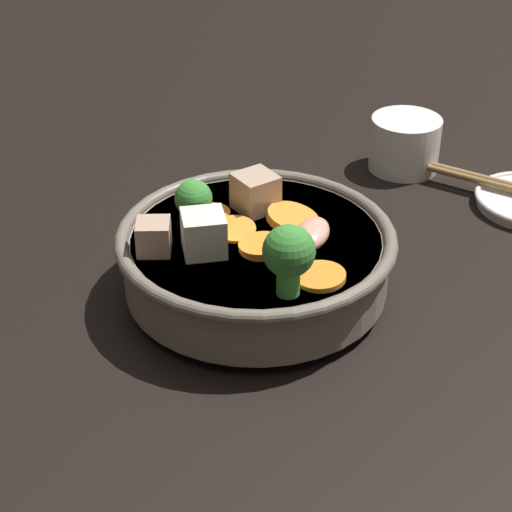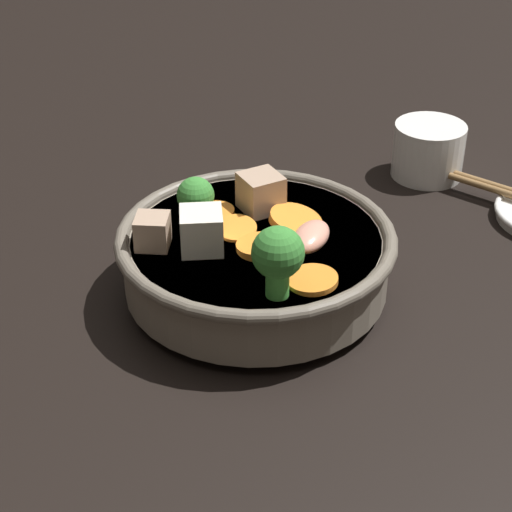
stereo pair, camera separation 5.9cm
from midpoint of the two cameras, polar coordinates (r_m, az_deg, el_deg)
The scene contains 3 objects.
ground_plane at distance 0.74m, azimuth -2.30°, elevation -2.55°, with size 3.00×3.00×0.00m, color black.
stirfry_bowl at distance 0.72m, azimuth -2.40°, elevation 0.09°, with size 0.23×0.23×0.11m.
tea_cup at distance 0.94m, azimuth 8.11°, elevation 7.42°, with size 0.08×0.08×0.06m.
Camera 1 is at (0.21, -0.57, 0.43)m, focal length 60.00 mm.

